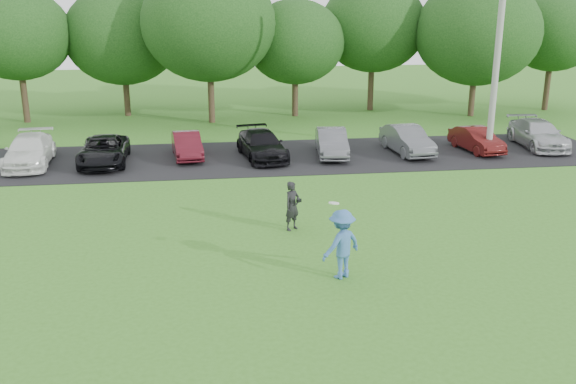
# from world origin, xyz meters

# --- Properties ---
(ground) EXTENTS (100.00, 100.00, 0.00)m
(ground) POSITION_xyz_m (0.00, 0.00, 0.00)
(ground) COLOR #387120
(ground) RESTS_ON ground
(parking_lot) EXTENTS (32.00, 6.50, 0.03)m
(parking_lot) POSITION_xyz_m (0.00, 13.00, 0.01)
(parking_lot) COLOR black
(parking_lot) RESTS_ON ground
(utility_pole) EXTENTS (0.28, 0.28, 10.16)m
(utility_pole) POSITION_xyz_m (10.28, 11.95, 5.08)
(utility_pole) COLOR #9A9995
(utility_pole) RESTS_ON ground
(frisbee_player) EXTENTS (1.37, 1.19, 2.09)m
(frisbee_player) POSITION_xyz_m (0.93, 0.07, 0.92)
(frisbee_player) COLOR #3A68A5
(frisbee_player) RESTS_ON ground
(camera_bystander) EXTENTS (0.67, 0.64, 1.55)m
(camera_bystander) POSITION_xyz_m (0.16, 3.72, 0.78)
(camera_bystander) COLOR black
(camera_bystander) RESTS_ON ground
(parked_cars) EXTENTS (28.61, 4.90, 1.26)m
(parked_cars) POSITION_xyz_m (-0.62, 12.94, 0.63)
(parked_cars) COLOR silver
(parked_cars) RESTS_ON parking_lot
(tree_row) EXTENTS (42.39, 9.85, 8.64)m
(tree_row) POSITION_xyz_m (1.51, 22.76, 4.91)
(tree_row) COLOR #38281C
(tree_row) RESTS_ON ground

